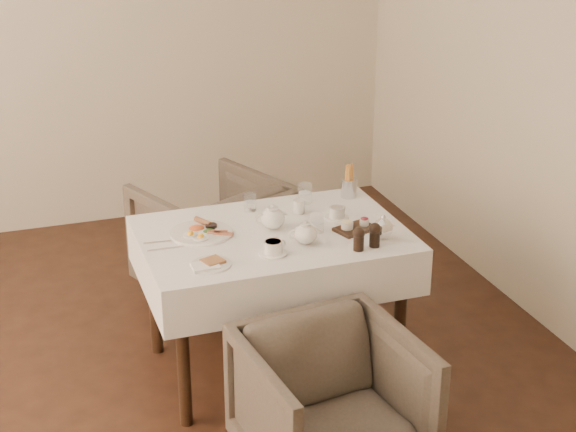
# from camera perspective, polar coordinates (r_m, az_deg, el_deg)

# --- Properties ---
(table) EXTENTS (1.28, 0.88, 0.75)m
(table) POSITION_cam_1_polar(r_m,az_deg,el_deg) (4.33, -0.99, -2.47)
(table) COLOR black
(table) RESTS_ON ground
(armchair_near) EXTENTS (0.76, 0.78, 0.64)m
(armchair_near) POSITION_cam_1_polar(r_m,az_deg,el_deg) (3.77, 2.85, -12.18)
(armchair_near) COLOR #493F35
(armchair_near) RESTS_ON ground
(armchair_far) EXTENTS (0.99, 1.00, 0.70)m
(armchair_far) POSITION_cam_1_polar(r_m,az_deg,el_deg) (5.23, -4.82, -1.42)
(armchair_far) COLOR #493F35
(armchair_far) RESTS_ON ground
(breakfast_plate) EXTENTS (0.30, 0.30, 0.04)m
(breakfast_plate) POSITION_cam_1_polar(r_m,az_deg,el_deg) (4.28, -5.61, -1.02)
(breakfast_plate) COLOR white
(breakfast_plate) RESTS_ON table
(side_plate) EXTENTS (0.18, 0.18, 0.02)m
(side_plate) POSITION_cam_1_polar(r_m,az_deg,el_deg) (3.95, -5.07, -3.14)
(side_plate) COLOR white
(side_plate) RESTS_ON table
(teapot_centre) EXTENTS (0.17, 0.13, 0.13)m
(teapot_centre) POSITION_cam_1_polar(r_m,az_deg,el_deg) (4.29, -1.01, -0.04)
(teapot_centre) COLOR white
(teapot_centre) RESTS_ON table
(teapot_front) EXTENTS (0.16, 0.14, 0.12)m
(teapot_front) POSITION_cam_1_polar(r_m,az_deg,el_deg) (4.13, 1.14, -1.06)
(teapot_front) COLOR white
(teapot_front) RESTS_ON table
(creamer) EXTENTS (0.08, 0.08, 0.07)m
(creamer) POSITION_cam_1_polar(r_m,az_deg,el_deg) (4.49, 0.70, 0.63)
(creamer) COLOR white
(creamer) RESTS_ON table
(teacup_near) EXTENTS (0.13, 0.13, 0.06)m
(teacup_near) POSITION_cam_1_polar(r_m,az_deg,el_deg) (4.04, -0.97, -2.10)
(teacup_near) COLOR white
(teacup_near) RESTS_ON table
(teacup_far) EXTENTS (0.12, 0.12, 0.06)m
(teacup_far) POSITION_cam_1_polar(r_m,az_deg,el_deg) (4.44, 3.17, 0.18)
(teacup_far) COLOR white
(teacup_far) RESTS_ON table
(glass_left) EXTENTS (0.07, 0.07, 0.09)m
(glass_left) POSITION_cam_1_polar(r_m,az_deg,el_deg) (4.53, -2.47, 0.89)
(glass_left) COLOR silver
(glass_left) RESTS_ON table
(glass_mid) EXTENTS (0.08, 0.08, 0.09)m
(glass_mid) POSITION_cam_1_polar(r_m,az_deg,el_deg) (4.27, 1.90, -0.45)
(glass_mid) COLOR silver
(glass_mid) RESTS_ON table
(glass_right) EXTENTS (0.08, 0.08, 0.10)m
(glass_right) POSITION_cam_1_polar(r_m,az_deg,el_deg) (4.62, 1.11, 1.48)
(glass_right) COLOR silver
(glass_right) RESTS_ON table
(condiment_board) EXTENTS (0.22, 0.18, 0.05)m
(condiment_board) POSITION_cam_1_polar(r_m,az_deg,el_deg) (4.31, 4.33, -0.74)
(condiment_board) COLOR black
(condiment_board) RESTS_ON table
(pepper_mill_left) EXTENTS (0.07, 0.07, 0.12)m
(pepper_mill_left) POSITION_cam_1_polar(r_m,az_deg,el_deg) (4.08, 4.60, -1.47)
(pepper_mill_left) COLOR black
(pepper_mill_left) RESTS_ON table
(pepper_mill_right) EXTENTS (0.07, 0.07, 0.12)m
(pepper_mill_right) POSITION_cam_1_polar(r_m,az_deg,el_deg) (4.13, 5.63, -1.21)
(pepper_mill_right) COLOR black
(pepper_mill_right) RESTS_ON table
(silver_pot) EXTENTS (0.13, 0.11, 0.13)m
(silver_pot) POSITION_cam_1_polar(r_m,az_deg,el_deg) (4.21, 6.16, -0.70)
(silver_pot) COLOR white
(silver_pot) RESTS_ON table
(fries_cup) EXTENTS (0.09, 0.09, 0.18)m
(fries_cup) POSITION_cam_1_polar(r_m,az_deg,el_deg) (4.70, 3.96, 2.16)
(fries_cup) COLOR silver
(fries_cup) RESTS_ON table
(cutlery_fork) EXTENTS (0.19, 0.03, 0.00)m
(cutlery_fork) POSITION_cam_1_polar(r_m,az_deg,el_deg) (4.22, -8.06, -1.65)
(cutlery_fork) COLOR silver
(cutlery_fork) RESTS_ON table
(cutlery_knife) EXTENTS (0.17, 0.02, 0.00)m
(cutlery_knife) POSITION_cam_1_polar(r_m,az_deg,el_deg) (4.14, -7.92, -2.10)
(cutlery_knife) COLOR silver
(cutlery_knife) RESTS_ON table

